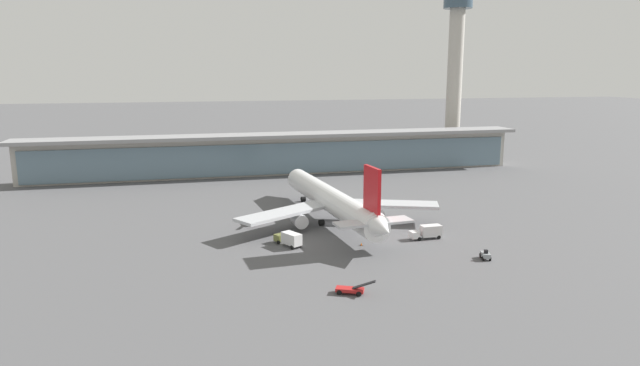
% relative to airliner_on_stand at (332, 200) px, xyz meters
% --- Properties ---
extents(ground_plane, '(1200.00, 1200.00, 0.00)m').
position_rel_airliner_on_stand_xyz_m(ground_plane, '(-0.73, -1.18, -5.71)').
color(ground_plane, '#515154').
extents(airliner_on_stand, '(52.15, 68.10, 18.13)m').
position_rel_airliner_on_stand_xyz_m(airliner_on_stand, '(0.00, 0.00, 0.00)').
color(airliner_on_stand, white).
rests_on(airliner_on_stand, ground).
extents(service_truck_near_nose_red, '(6.74, 4.10, 2.70)m').
position_rel_airliner_on_stand_xyz_m(service_truck_near_nose_red, '(-8.57, -45.14, -4.90)').
color(service_truck_near_nose_red, '#B21E1E').
rests_on(service_truck_near_nose_red, ground).
extents(service_truck_under_wing_white, '(7.35, 2.52, 3.10)m').
position_rel_airliner_on_stand_xyz_m(service_truck_under_wing_white, '(17.61, -18.59, -4.02)').
color(service_truck_under_wing_white, silver).
rests_on(service_truck_under_wing_white, ground).
extents(service_truck_mid_apron_olive, '(5.48, 7.52, 3.10)m').
position_rel_airliner_on_stand_xyz_m(service_truck_mid_apron_olive, '(-13.95, -16.40, -4.02)').
color(service_truck_mid_apron_olive, olive).
rests_on(service_truck_mid_apron_olive, ground).
extents(service_truck_by_tail_red, '(2.15, 6.86, 2.70)m').
position_rel_airliner_on_stand_xyz_m(service_truck_by_tail_red, '(-20.18, 3.23, -4.90)').
color(service_truck_by_tail_red, '#B21E1E').
rests_on(service_truck_by_tail_red, ground).
extents(service_truck_on_taxiway_grey, '(2.39, 3.21, 2.05)m').
position_rel_airliner_on_stand_xyz_m(service_truck_on_taxiway_grey, '(23.11, -34.35, -4.83)').
color(service_truck_on_taxiway_grey, gray).
rests_on(service_truck_on_taxiway_grey, ground).
extents(terminal_building, '(183.60, 12.80, 15.20)m').
position_rel_airliner_on_stand_xyz_m(terminal_building, '(-0.73, 70.23, 2.16)').
color(terminal_building, '#B2ADA3').
rests_on(terminal_building, ground).
extents(control_tower, '(12.00, 12.00, 75.66)m').
position_rel_airliner_on_stand_xyz_m(control_tower, '(78.20, 90.15, 35.48)').
color(control_tower, '#B2ADA3').
rests_on(control_tower, ground).
extents(safety_cone_alpha, '(0.62, 0.62, 0.70)m').
position_rel_airliner_on_stand_xyz_m(safety_cone_alpha, '(1.44, -19.81, -5.39)').
color(safety_cone_alpha, orange).
rests_on(safety_cone_alpha, ground).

